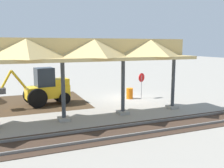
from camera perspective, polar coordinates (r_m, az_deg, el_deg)
name	(u,v)px	position (r m, az deg, el deg)	size (l,w,h in m)	color
ground_plane	(128,98)	(21.38, 3.78, -3.25)	(120.00, 120.00, 0.00)	gray
dirt_work_zone	(20,104)	(20.64, -20.25, -4.23)	(9.97, 7.00, 0.01)	#42301E
platform_canopy	(62,51)	(14.79, -11.37, 7.45)	(16.75, 3.20, 4.90)	#9E998E
rail_tracks	(184,123)	(15.23, 16.17, -8.55)	(60.00, 2.58, 0.15)	slate
stop_sign	(141,80)	(21.28, 6.76, 0.87)	(0.71, 0.32, 2.15)	gray
backhoe	(45,88)	(19.56, -14.96, -0.91)	(5.30, 2.17, 2.82)	yellow
traffic_barrel	(130,93)	(21.14, 4.05, -2.15)	(0.56, 0.56, 0.90)	orange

